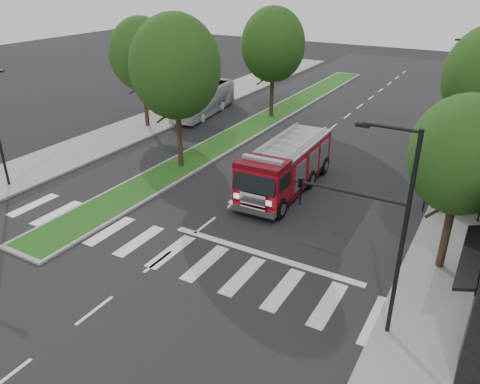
{
  "coord_description": "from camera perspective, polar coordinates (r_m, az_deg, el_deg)",
  "views": [
    {
      "loc": [
        12.47,
        -18.02,
        12.33
      ],
      "look_at": [
        1.44,
        1.23,
        1.8
      ],
      "focal_mm": 35.0,
      "sensor_mm": 36.0,
      "label": 1
    }
  ],
  "objects": [
    {
      "name": "bus_shelter",
      "position": [
        28.14,
        25.04,
        1.44
      ],
      "size": [
        3.2,
        1.6,
        2.61
      ],
      "color": "black",
      "rests_on": "ground"
    },
    {
      "name": "tree_median_near",
      "position": [
        30.8,
        -7.88,
        14.84
      ],
      "size": [
        5.8,
        5.8,
        10.16
      ],
      "color": "black",
      "rests_on": "ground"
    },
    {
      "name": "city_bus",
      "position": [
        44.81,
        -4.41,
        11.11
      ],
      "size": [
        3.61,
        9.82,
        2.67
      ],
      "primitive_type": "imported",
      "rotation": [
        0.0,
        0.0,
        0.15
      ],
      "color": "silver",
      "rests_on": "ground"
    },
    {
      "name": "fire_engine",
      "position": [
        28.6,
        5.59,
        3.11
      ],
      "size": [
        3.05,
        9.35,
        3.22
      ],
      "rotation": [
        0.0,
        0.0,
        0.02
      ],
      "color": "#59040C",
      "rests_on": "ground"
    },
    {
      "name": "streetlight_right_near",
      "position": [
        16.66,
        16.55,
        -3.15
      ],
      "size": [
        4.08,
        0.22,
        8.0
      ],
      "color": "black",
      "rests_on": "ground"
    },
    {
      "name": "tree_right_near",
      "position": [
        21.17,
        25.56,
        4.03
      ],
      "size": [
        4.4,
        4.4,
        8.05
      ],
      "color": "black",
      "rests_on": "ground"
    },
    {
      "name": "sidewalk_right",
      "position": [
        30.58,
        27.16,
        -1.23
      ],
      "size": [
        5.0,
        80.0,
        0.15
      ],
      "primitive_type": "cube",
      "color": "gray",
      "rests_on": "ground"
    },
    {
      "name": "sidewalk_left",
      "position": [
        40.77,
        -13.53,
        7.19
      ],
      "size": [
        5.0,
        80.0,
        0.15
      ],
      "primitive_type": "cube",
      "color": "gray",
      "rests_on": "ground"
    },
    {
      "name": "tree_left_mid",
      "position": [
        40.49,
        -11.92,
        16.11
      ],
      "size": [
        5.2,
        5.2,
        9.16
      ],
      "color": "black",
      "rests_on": "ground"
    },
    {
      "name": "ground",
      "position": [
        25.14,
        -4.25,
        -4.06
      ],
      "size": [
        140.0,
        140.0,
        0.0
      ],
      "primitive_type": "plane",
      "color": "black",
      "rests_on": "ground"
    },
    {
      "name": "median",
      "position": [
        42.29,
        2.59,
        8.52
      ],
      "size": [
        3.0,
        50.0,
        0.15
      ],
      "color": "gray",
      "rests_on": "ground"
    },
    {
      "name": "streetlight_right_far",
      "position": [
        38.88,
        26.57,
        11.12
      ],
      "size": [
        2.11,
        0.2,
        8.0
      ],
      "color": "black",
      "rests_on": "ground"
    },
    {
      "name": "tree_median_far",
      "position": [
        42.67,
        4.06,
        17.46
      ],
      "size": [
        5.6,
        5.6,
        9.72
      ],
      "color": "black",
      "rests_on": "ground"
    }
  ]
}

